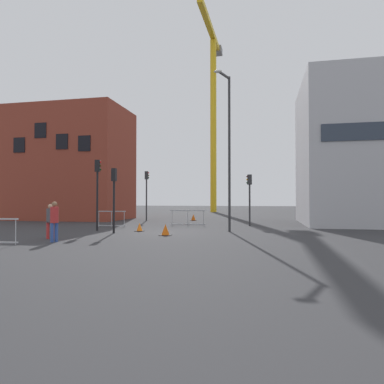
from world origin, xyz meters
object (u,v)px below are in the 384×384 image
Objects in this scene: traffic_cone_orange at (193,218)px; traffic_cone_on_verge at (140,228)px; traffic_light_crosswalk at (249,191)px; pedestrian_walking at (50,219)px; streetlamp_tall at (228,142)px; pedestrian_waiting at (54,218)px; traffic_light_near at (97,183)px; traffic_cone_by_barrier at (165,230)px; construction_crane at (213,97)px; traffic_light_median at (147,188)px; traffic_light_far at (114,189)px.

traffic_cone_on_verge is at bearing -95.55° from traffic_cone_orange.
traffic_light_crosswalk is 2.19× the size of pedestrian_walking.
pedestrian_walking is at bearing -146.15° from streetlamp_tall.
pedestrian_waiting is 5.89m from traffic_cone_on_verge.
streetlamp_tall is at bearing 33.85° from pedestrian_walking.
pedestrian_walking is at bearing -92.15° from traffic_light_near.
pedestrian_waiting is at bearing -137.26° from traffic_cone_by_barrier.
traffic_light_near is (-7.64, -0.89, -2.33)m from streetlamp_tall.
construction_crane is 36.80m from traffic_cone_by_barrier.
traffic_light_median is at bearing -97.40° from construction_crane.
traffic_cone_orange is (3.60, 10.71, -2.54)m from traffic_light_near.
traffic_light_far reaches higher than traffic_cone_by_barrier.
traffic_light_near is 3.65m from traffic_cone_on_verge.
pedestrian_walking is at bearing -151.87° from traffic_cone_by_barrier.
construction_crane reaches higher than traffic_cone_on_verge.
traffic_cone_on_verge is at bearing 71.73° from pedestrian_waiting.
pedestrian_waiting is at bearing -101.21° from traffic_light_far.
streetlamp_tall is at bearing -80.13° from construction_crane.
traffic_light_crosswalk is 6.16× the size of traffic_cone_by_barrier.
traffic_cone_by_barrier is at bearing -66.30° from traffic_light_median.
construction_crane is at bearing 93.40° from traffic_cone_orange.
pedestrian_walking is at bearing 130.88° from pedestrian_waiting.
traffic_light_crosswalk is (6.26, -25.47, -14.47)m from construction_crane.
traffic_light_crosswalk is 10.28m from traffic_light_near.
traffic_light_crosswalk is 8.57m from traffic_cone_by_barrier.
traffic_light_crosswalk is at bearing -25.09° from traffic_light_median.
traffic_light_near is at bearing 87.85° from pedestrian_walking.
traffic_cone_by_barrier is 2.84m from traffic_cone_on_verge.
traffic_light_crosswalk is (7.07, 6.71, 0.02)m from traffic_light_far.
traffic_light_median reaches higher than traffic_light_crosswalk.
traffic_cone_orange is (1.21, -20.30, -16.64)m from construction_crane.
traffic_cone_on_verge is at bearing 58.64° from pedestrian_walking.
pedestrian_waiting is 3.02× the size of traffic_cone_by_barrier.
traffic_cone_by_barrier is at bearing -86.00° from construction_crane.
streetlamp_tall reaches higher than traffic_cone_on_verge.
traffic_cone_orange reaches higher than traffic_cone_on_verge.
streetlamp_tall is 6.27m from traffic_cone_by_barrier.
streetlamp_tall is at bearing -102.31° from traffic_light_crosswalk.
traffic_light_far is 11.11m from traffic_light_median.
traffic_light_crosswalk is 6.49× the size of traffic_cone_orange.
traffic_cone_orange is at bearing 75.96° from pedestrian_walking.
pedestrian_waiting is at bearing -85.81° from traffic_light_median.
construction_crane reaches higher than traffic_light_far.
construction_crane is 35.07m from traffic_cone_on_verge.
pedestrian_walking is 3.38× the size of traffic_cone_on_verge.
streetlamp_tall reaches higher than pedestrian_waiting.
traffic_light_crosswalk is 7.41× the size of traffic_cone_on_verge.
traffic_cone_by_barrier is at bearing -20.45° from traffic_light_near.
traffic_light_median is 2.64× the size of pedestrian_walking.
construction_crane is 6.31× the size of traffic_light_near.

